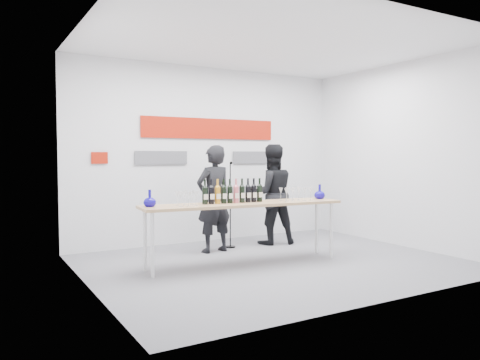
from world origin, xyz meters
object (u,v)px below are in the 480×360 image
object	(u,v)px
tasting_table	(244,207)
presenter_right	(271,194)
presenter_left	(214,199)
mic_stand	(230,221)

from	to	relation	value
tasting_table	presenter_right	world-z (taller)	presenter_right
tasting_table	presenter_left	distance (m)	0.93
tasting_table	mic_stand	world-z (taller)	mic_stand
presenter_left	mic_stand	bearing A→B (deg)	-162.94
presenter_right	presenter_left	bearing A→B (deg)	20.49
tasting_table	presenter_right	xyz separation A→B (m)	(1.16, 1.05, 0.06)
tasting_table	presenter_left	bearing A→B (deg)	94.08
tasting_table	mic_stand	distance (m)	1.24
presenter_right	mic_stand	distance (m)	0.86
mic_stand	tasting_table	bearing A→B (deg)	-105.36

